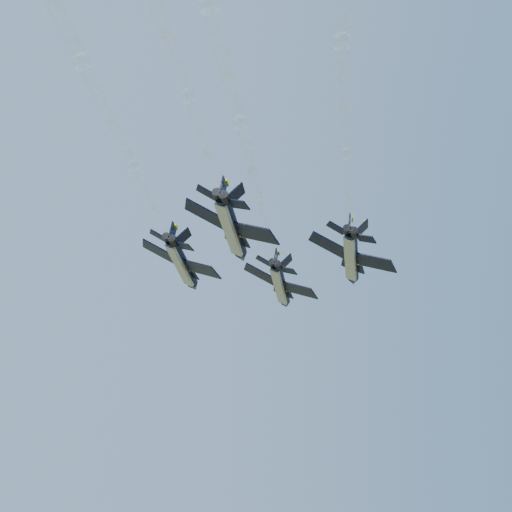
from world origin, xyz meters
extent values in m
cylinder|color=black|center=(3.48, 13.45, 103.82)|extent=(7.38, 12.48, 2.21)
cone|color=black|center=(6.69, 20.36, 103.82)|extent=(3.05, 3.20, 2.21)
ellipsoid|color=black|center=(5.08, 16.31, 104.29)|extent=(2.06, 2.60, 1.14)
cube|color=gray|center=(3.21, 13.57, 103.27)|extent=(6.16, 10.98, 1.06)
cube|color=black|center=(0.50, 13.99, 105.27)|extent=(5.34, 3.66, 2.76)
cube|color=yellow|center=(1.23, 15.45, 105.35)|extent=(4.88, 0.92, 2.72)
cube|color=black|center=(5.73, 11.56, 102.21)|extent=(5.75, 5.66, 2.76)
cube|color=yellow|center=(6.46, 13.02, 102.29)|extent=(3.79, 3.57, 2.72)
cube|color=black|center=(-0.70, 8.69, 104.77)|extent=(2.35, 1.65, 1.29)
cube|color=black|center=(2.53, 7.19, 102.88)|extent=(2.67, 2.71, 1.29)
cube|color=black|center=(1.11, 8.59, 105.39)|extent=(1.42, 2.16, 2.49)
cube|color=black|center=(2.42, 7.98, 104.63)|extent=(2.62, 2.72, 1.85)
cylinder|color=black|center=(0.24, 7.51, 103.94)|extent=(1.78, 1.65, 1.43)
cylinder|color=black|center=(0.93, 7.19, 103.54)|extent=(1.78, 1.65, 1.43)
cylinder|color=black|center=(-12.92, 5.48, 103.82)|extent=(7.38, 12.48, 2.21)
cone|color=black|center=(-9.71, 12.38, 103.82)|extent=(3.05, 3.20, 2.21)
ellipsoid|color=black|center=(-11.32, 8.33, 104.29)|extent=(2.06, 2.60, 1.14)
cube|color=gray|center=(-13.19, 5.60, 103.27)|extent=(6.16, 10.98, 1.06)
cube|color=black|center=(-15.90, 6.02, 105.27)|extent=(5.34, 3.66, 2.76)
cube|color=yellow|center=(-15.17, 7.48, 105.35)|extent=(4.88, 0.92, 2.72)
cube|color=black|center=(-10.67, 3.58, 102.21)|extent=(5.75, 5.66, 2.76)
cube|color=yellow|center=(-9.94, 5.04, 102.29)|extent=(3.79, 3.57, 2.72)
cube|color=black|center=(-17.10, 0.72, 104.77)|extent=(2.35, 1.65, 1.29)
cube|color=black|center=(-13.87, -0.78, 102.88)|extent=(2.67, 2.71, 1.29)
cube|color=black|center=(-15.29, 0.62, 105.39)|extent=(1.42, 2.16, 2.49)
cube|color=black|center=(-13.98, 0.01, 104.63)|extent=(2.62, 2.72, 1.85)
cylinder|color=black|center=(-16.16, -0.46, 103.94)|extent=(1.78, 1.65, 1.43)
cylinder|color=black|center=(-15.47, -0.78, 103.54)|extent=(1.78, 1.65, 1.43)
cylinder|color=black|center=(8.60, -3.20, 103.82)|extent=(7.38, 12.48, 2.21)
cone|color=black|center=(11.81, 3.70, 103.82)|extent=(3.05, 3.20, 2.21)
ellipsoid|color=black|center=(10.20, -0.34, 104.29)|extent=(2.06, 2.60, 1.14)
cube|color=gray|center=(8.33, -3.08, 103.27)|extent=(6.16, 10.98, 1.06)
cube|color=black|center=(5.62, -2.66, 105.27)|extent=(5.34, 3.66, 2.76)
cube|color=yellow|center=(6.35, -1.20, 105.35)|extent=(4.88, 0.92, 2.72)
cube|color=black|center=(10.85, -5.10, 102.21)|extent=(5.75, 5.66, 2.76)
cube|color=yellow|center=(11.58, -3.63, 102.29)|extent=(3.79, 3.57, 2.72)
cube|color=black|center=(4.42, -7.96, 104.77)|extent=(2.35, 1.65, 1.29)
cube|color=black|center=(7.65, -9.46, 102.88)|extent=(2.67, 2.71, 1.29)
cube|color=black|center=(6.23, -8.06, 105.39)|extent=(1.42, 2.16, 2.49)
cube|color=black|center=(7.54, -8.67, 104.63)|extent=(2.62, 2.72, 1.85)
cylinder|color=black|center=(5.36, -9.14, 103.94)|extent=(1.78, 1.65, 1.43)
cylinder|color=black|center=(6.05, -9.46, 103.54)|extent=(1.78, 1.65, 1.43)
cylinder|color=black|center=(-9.49, -11.01, 103.82)|extent=(7.38, 12.48, 2.21)
cone|color=black|center=(-6.28, -4.10, 103.82)|extent=(3.05, 3.20, 2.21)
ellipsoid|color=black|center=(-7.89, -8.15, 104.29)|extent=(2.06, 2.60, 1.14)
cube|color=gray|center=(-9.76, -10.89, 103.27)|extent=(6.16, 10.98, 1.06)
cube|color=black|center=(-12.47, -10.47, 105.27)|extent=(5.34, 3.66, 2.76)
cube|color=yellow|center=(-11.74, -9.01, 105.35)|extent=(4.88, 0.92, 2.72)
cube|color=black|center=(-7.24, -12.90, 102.21)|extent=(5.75, 5.66, 2.76)
cube|color=yellow|center=(-6.51, -11.44, 102.29)|extent=(3.79, 3.57, 2.72)
cube|color=black|center=(-13.68, -15.77, 104.77)|extent=(2.35, 1.65, 1.29)
cube|color=black|center=(-10.44, -17.27, 102.88)|extent=(2.67, 2.71, 1.29)
cube|color=black|center=(-11.86, -15.87, 105.39)|extent=(1.42, 2.16, 2.49)
cube|color=black|center=(-10.55, -16.48, 104.63)|extent=(2.62, 2.72, 1.85)
cylinder|color=black|center=(-12.73, -16.95, 103.94)|extent=(1.78, 1.65, 1.43)
cylinder|color=black|center=(-12.04, -17.27, 103.54)|extent=(1.78, 1.65, 1.43)
cylinder|color=white|center=(-2.86, -0.17, 103.82)|extent=(8.27, 15.97, 1.17)
cylinder|color=white|center=(-9.66, -14.77, 103.82)|extent=(8.67, 16.16, 1.61)
cylinder|color=white|center=(-16.46, -29.37, 103.82)|extent=(9.14, 16.38, 2.13)
cylinder|color=white|center=(-23.26, -43.97, 103.82)|extent=(9.68, 16.63, 2.73)
cylinder|color=white|center=(-19.26, -8.14, 103.82)|extent=(8.27, 15.97, 1.17)
cylinder|color=white|center=(-26.06, -22.74, 103.82)|extent=(8.67, 16.16, 1.61)
cylinder|color=white|center=(-32.86, -37.34, 103.82)|extent=(9.14, 16.38, 2.13)
cylinder|color=white|center=(2.26, -16.82, 103.82)|extent=(8.27, 15.97, 1.17)
cylinder|color=white|center=(-4.54, -31.42, 103.82)|extent=(8.67, 16.16, 1.61)
cylinder|color=white|center=(-11.34, -46.02, 103.82)|extent=(9.14, 16.38, 2.13)
cylinder|color=white|center=(-15.83, -24.63, 103.82)|extent=(8.27, 15.97, 1.17)
cylinder|color=white|center=(-22.63, -39.23, 103.82)|extent=(8.67, 16.16, 1.61)
camera|label=1|loc=(-25.96, -88.23, 76.45)|focal=50.00mm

